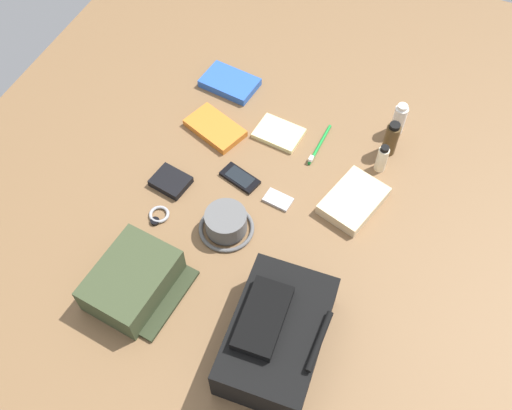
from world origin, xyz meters
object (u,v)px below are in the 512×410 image
object	(u,v)px
toiletry_pouch	(133,281)
toothbrush	(319,146)
lotion_bottle	(382,159)
wristwatch	(159,215)
notepad	(279,133)
travel_guidebook	(215,128)
toothpaste_tube	(399,119)
media_player	(278,200)
backpack	(276,335)
folded_towel	(354,201)
paperback_novel	(230,83)
cologne_bottle	(391,139)
bucket_hat	(226,223)
cell_phone	(240,178)
wallet	(171,181)

from	to	relation	value
toiletry_pouch	toothbrush	size ratio (longest dim) A/B	1.47
toothbrush	lotion_bottle	bearing A→B (deg)	89.33
wristwatch	notepad	bearing A→B (deg)	154.72
toothbrush	travel_guidebook	bearing A→B (deg)	-78.81
toothpaste_tube	media_player	xyz separation A→B (m)	(0.42, -0.25, -0.05)
toothpaste_tube	notepad	world-z (taller)	toothpaste_tube
backpack	toothbrush	size ratio (longest dim) A/B	2.03
toiletry_pouch	media_player	size ratio (longest dim) A/B	2.95
travel_guidebook	folded_towel	xyz separation A→B (m)	(0.10, 0.51, 0.01)
backpack	toothbrush	world-z (taller)	backpack
paperback_novel	cologne_bottle	bearing A→B (deg)	83.71
bucket_hat	travel_guidebook	world-z (taller)	bucket_hat
wristwatch	toothbrush	bearing A→B (deg)	141.76
cologne_bottle	folded_towel	xyz separation A→B (m)	(0.24, -0.04, -0.04)
cologne_bottle	travel_guidebook	world-z (taller)	cologne_bottle
cell_phone	lotion_bottle	bearing A→B (deg)	119.05
backpack	media_player	xyz separation A→B (m)	(-0.43, -0.17, -0.06)
wallet	toothpaste_tube	bearing A→B (deg)	139.46
backpack	lotion_bottle	bearing A→B (deg)	173.15
backpack	wallet	size ratio (longest dim) A/B	3.32
toothbrush	notepad	bearing A→B (deg)	-89.80
media_player	notepad	distance (m)	0.26
toiletry_pouch	cologne_bottle	bearing A→B (deg)	146.43
toiletry_pouch	wristwatch	distance (m)	0.25
toiletry_pouch	paperback_novel	bearing A→B (deg)	-173.40
lotion_bottle	bucket_hat	bearing A→B (deg)	-41.18
travel_guidebook	cell_phone	bearing A→B (deg)	46.55
toiletry_pouch	bucket_hat	size ratio (longest dim) A/B	1.60
notepad	toothpaste_tube	bearing A→B (deg)	121.74
toothbrush	folded_towel	xyz separation A→B (m)	(0.17, 0.17, 0.01)
travel_guidebook	toothbrush	xyz separation A→B (m)	(-0.07, 0.34, -0.00)
bucket_hat	folded_towel	xyz separation A→B (m)	(-0.24, 0.32, -0.01)
lotion_bottle	cologne_bottle	bearing A→B (deg)	176.90
bucket_hat	notepad	size ratio (longest dim) A/B	1.10
cologne_bottle	wristwatch	size ratio (longest dim) A/B	1.82
toothpaste_tube	toothbrush	xyz separation A→B (m)	(0.17, -0.21, -0.05)
toiletry_pouch	cell_phone	world-z (taller)	toiletry_pouch
cologne_bottle	folded_towel	size ratio (longest dim) A/B	0.65
cologne_bottle	wristwatch	distance (m)	0.77
cologne_bottle	paperback_novel	distance (m)	0.60
media_player	folded_towel	distance (m)	0.23
cell_phone	toothbrush	size ratio (longest dim) A/B	0.75
lotion_bottle	wristwatch	bearing A→B (deg)	-51.60
notepad	toiletry_pouch	bearing A→B (deg)	-6.99
folded_towel	lotion_bottle	bearing A→B (deg)	168.17
backpack	media_player	world-z (taller)	backpack
media_player	toiletry_pouch	bearing A→B (deg)	-29.85
media_player	toothbrush	size ratio (longest dim) A/B	0.50
bucket_hat	paperback_novel	distance (m)	0.60
cologne_bottle	notepad	distance (m)	0.36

